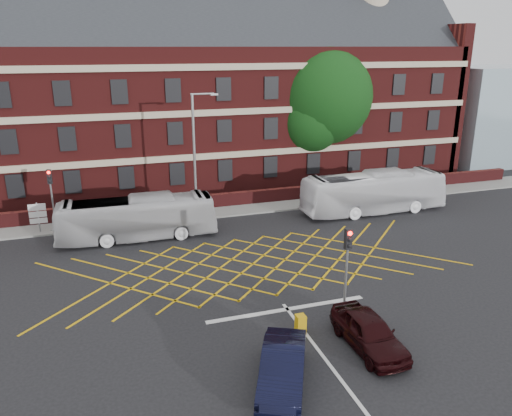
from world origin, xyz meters
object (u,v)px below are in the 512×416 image
object	(u,v)px
bus_left	(137,218)
deciduous_tree	(321,103)
direction_signs	(38,215)
car_maroon	(369,332)
utility_cabinet	(301,324)
traffic_light_near	(346,280)
bus_right	(374,192)
street_lamp	(196,180)
traffic_light_far	(53,206)
car_navy	(283,368)

from	to	relation	value
bus_left	deciduous_tree	world-z (taller)	deciduous_tree
direction_signs	car_maroon	bearing A→B (deg)	-52.49
direction_signs	utility_cabinet	size ratio (longest dim) A/B	2.47
traffic_light_near	direction_signs	distance (m)	21.43
bus_right	street_lamp	size ratio (longest dim) A/B	1.23
car_maroon	traffic_light_near	size ratio (longest dim) A/B	1.02
bus_left	deciduous_tree	size ratio (longest dim) A/B	0.83
bus_right	traffic_light_far	size ratio (longest dim) A/B	2.61
street_lamp	bus_left	bearing A→B (deg)	-157.69
traffic_light_near	utility_cabinet	xyz separation A→B (m)	(-2.61, -0.93, -1.32)
street_lamp	utility_cabinet	distance (m)	15.90
street_lamp	traffic_light_far	bearing A→B (deg)	171.24
street_lamp	direction_signs	distance (m)	10.74
street_lamp	utility_cabinet	world-z (taller)	street_lamp
bus_left	utility_cabinet	size ratio (longest dim) A/B	11.45
car_maroon	traffic_light_near	bearing A→B (deg)	82.40
bus_left	street_lamp	world-z (taller)	street_lamp
traffic_light_near	traffic_light_far	distance (m)	21.09
utility_cabinet	traffic_light_near	bearing A→B (deg)	19.60
car_navy	car_maroon	xyz separation A→B (m)	(4.28, 1.17, -0.00)
bus_right	deciduous_tree	world-z (taller)	deciduous_tree
car_navy	traffic_light_far	bearing A→B (deg)	138.98
bus_right	bus_left	bearing A→B (deg)	90.48
bus_right	traffic_light_near	size ratio (longest dim) A/B	2.61
deciduous_tree	street_lamp	xyz separation A→B (m)	(-13.12, -8.10, -4.03)
bus_left	direction_signs	bearing A→B (deg)	67.07
car_maroon	street_lamp	xyz separation A→B (m)	(-3.68, 17.47, 2.39)
bus_left	traffic_light_far	world-z (taller)	traffic_light_far
bus_left	traffic_light_far	distance (m)	6.17
street_lamp	car_navy	bearing A→B (deg)	-91.86
car_maroon	traffic_light_far	world-z (taller)	traffic_light_far
traffic_light_near	street_lamp	size ratio (longest dim) A/B	0.47
bus_right	traffic_light_far	bearing A→B (deg)	82.25
traffic_light_far	utility_cabinet	distance (m)	20.33
car_navy	deciduous_tree	size ratio (longest dim) A/B	0.37
utility_cabinet	bus_left	bearing A→B (deg)	112.51
traffic_light_near	car_navy	bearing A→B (deg)	-139.31
bus_left	traffic_light_far	xyz separation A→B (m)	(-5.23, 3.25, 0.34)
car_maroon	deciduous_tree	world-z (taller)	deciduous_tree
bus_right	street_lamp	world-z (taller)	street_lamp
street_lamp	direction_signs	bearing A→B (deg)	174.25
traffic_light_far	traffic_light_near	bearing A→B (deg)	-49.96
traffic_light_near	street_lamp	world-z (taller)	street_lamp
deciduous_tree	direction_signs	xyz separation A→B (m)	(-23.67, -7.04, -5.79)
utility_cabinet	deciduous_tree	bearing A→B (deg)	63.67
deciduous_tree	traffic_light_near	size ratio (longest dim) A/B	2.87
traffic_light_near	street_lamp	bearing A→B (deg)	105.25
bus_left	bus_right	bearing A→B (deg)	-87.99
bus_left	car_maroon	size ratio (longest dim) A/B	2.34
deciduous_tree	direction_signs	world-z (taller)	deciduous_tree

